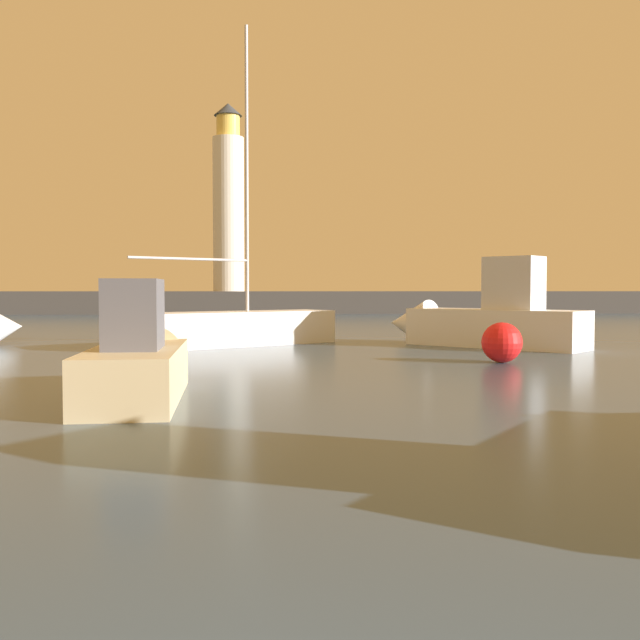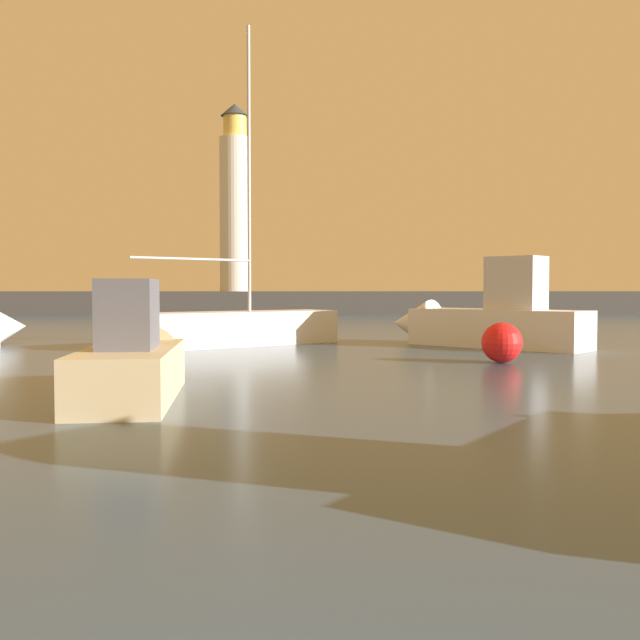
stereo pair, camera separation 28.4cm
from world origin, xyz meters
name	(u,v)px [view 1 (the left image)]	position (x,y,z in m)	size (l,w,h in m)	color
ground_plane	(271,335)	(0.00, 30.11, 0.00)	(220.00, 220.00, 0.00)	#384C60
breakwater	(272,302)	(0.00, 60.22, 0.92)	(69.15, 6.57, 1.84)	#423F3D
lighthouse	(228,203)	(-3.60, 60.22, 9.28)	(2.61, 2.61, 15.69)	silver
motorboat_0	(141,361)	(-2.41, 12.49, 0.64)	(1.81, 5.71, 2.36)	beige
motorboat_2	(478,320)	(7.21, 23.67, 0.91)	(6.57, 6.49, 3.26)	white
sailboat_moored	(228,327)	(-1.53, 24.46, 0.64)	(7.86, 6.09, 11.32)	white
mooring_buoy	(502,342)	(6.21, 17.88, 0.55)	(1.09, 1.09, 1.09)	red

